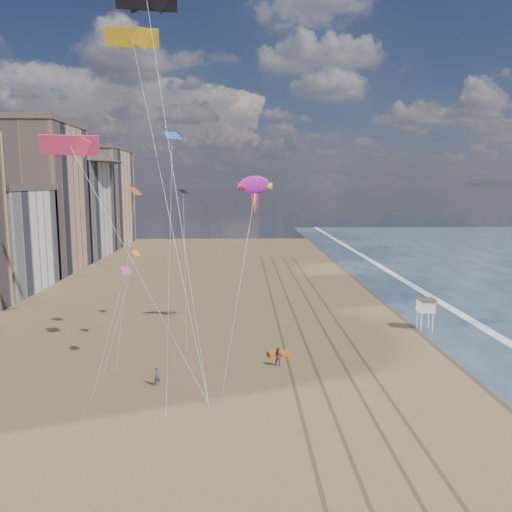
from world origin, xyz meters
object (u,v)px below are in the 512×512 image
at_px(grounded_kite, 280,354).
at_px(kite_flyer_b, 278,357).
at_px(lifeguard_stand, 426,306).
at_px(kite_flyer_a, 157,376).
at_px(show_kite, 255,185).

distance_m(grounded_kite, kite_flyer_b, 3.21).
height_order(lifeguard_stand, grounded_kite, lifeguard_stand).
distance_m(grounded_kite, kite_flyer_a, 13.24).
height_order(kite_flyer_a, kite_flyer_b, kite_flyer_b).
distance_m(grounded_kite, show_kite, 18.86).
relative_size(show_kite, kite_flyer_a, 14.95).
bearing_deg(kite_flyer_a, lifeguard_stand, -4.22).
distance_m(kite_flyer_a, kite_flyer_b, 11.43).
bearing_deg(show_kite, kite_flyer_a, -119.03).
bearing_deg(kite_flyer_b, kite_flyer_a, -141.34).
height_order(show_kite, kite_flyer_b, show_kite).
distance_m(lifeguard_stand, kite_flyer_a, 32.90).
xyz_separation_m(lifeguard_stand, show_kite, (-20.08, -0.10, 14.03)).
bearing_deg(show_kite, grounded_kite, -74.64).
bearing_deg(kite_flyer_b, lifeguard_stand, 49.55).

